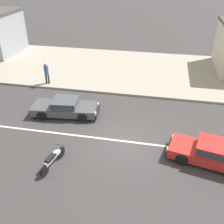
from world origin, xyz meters
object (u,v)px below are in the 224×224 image
object	(u,v)px
motorcycle_0	(53,159)
hatchback_red_1	(214,152)
pedestrian_near_clock	(46,71)
sedan_dark_grey_2	(65,107)

from	to	relation	value
motorcycle_0	hatchback_red_1	bearing A→B (deg)	13.36
motorcycle_0	pedestrian_near_clock	bearing A→B (deg)	114.95
hatchback_red_1	pedestrian_near_clock	distance (m)	13.45
hatchback_red_1	motorcycle_0	world-z (taller)	hatchback_red_1
motorcycle_0	pedestrian_near_clock	world-z (taller)	pedestrian_near_clock
motorcycle_0	sedan_dark_grey_2	bearing A→B (deg)	103.12
hatchback_red_1	sedan_dark_grey_2	distance (m)	9.08
hatchback_red_1	sedan_dark_grey_2	bearing A→B (deg)	161.42
motorcycle_0	pedestrian_near_clock	size ratio (longest dim) A/B	1.16
motorcycle_0	pedestrian_near_clock	distance (m)	9.58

